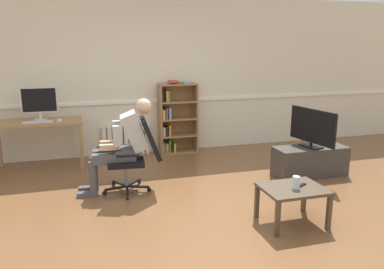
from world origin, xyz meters
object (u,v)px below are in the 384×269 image
keyboard (38,122)px  tv_stand (310,161)px  tv_screen (312,127)px  drinking_glass (296,182)px  person_seated (123,143)px  imac_monitor (39,101)px  spare_remote (301,185)px  radiator (126,140)px  bookshelf (175,119)px  computer_desk (38,128)px  computer_mouse (60,120)px  office_chair (137,152)px  coffee_table (293,192)px

keyboard → tv_stand: (3.81, -1.33, -0.55)m
tv_screen → drinking_glass: bearing=131.3°
person_seated → drinking_glass: 2.22m
imac_monitor → keyboard: size_ratio=1.23×
imac_monitor → tv_stand: imac_monitor is taller
tv_stand → spare_remote: size_ratio=7.13×
radiator → bookshelf: bearing=-6.4°
keyboard → imac_monitor: bearing=84.0°
tv_stand → tv_screen: (0.00, 0.00, 0.51)m
tv_screen → computer_desk: bearing=58.7°
computer_mouse → tv_stand: computer_mouse is taller
bookshelf → radiator: bearing=173.6°
person_seated → radiator: bearing=177.5°
office_chair → coffee_table: 2.04m
office_chair → coffee_table: bearing=50.9°
office_chair → computer_desk: bearing=-130.4°
imac_monitor → drinking_glass: imac_monitor is taller
imac_monitor → radiator: bearing=13.3°
computer_mouse → tv_stand: 3.80m
coffee_table → spare_remote: spare_remote is taller
coffee_table → drinking_glass: drinking_glass is taller
coffee_table → drinking_glass: 0.13m
radiator → tv_stand: radiator is taller
office_chair → drinking_glass: (1.46, -1.46, -0.05)m
person_seated → spare_remote: 2.26m
coffee_table → spare_remote: 0.12m
tv_screen → radiator: bearing=42.6°
person_seated → drinking_glass: bearing=53.2°
coffee_table → drinking_glass: (0.01, -0.04, 0.13)m
computer_desk → radiator: size_ratio=1.61×
radiator → spare_remote: radiator is taller
tv_stand → coffee_table: bearing=-129.3°
person_seated → imac_monitor: bearing=-137.0°
imac_monitor → keyboard: 0.36m
keyboard → computer_desk: bearing=99.9°
tv_stand → spare_remote: 1.62m
tv_screen → bookshelf: bearing=31.8°
office_chair → imac_monitor: bearing=-133.0°
radiator → computer_desk: bearing=-164.1°
spare_remote → office_chair: bearing=22.1°
drinking_glass → spare_remote: size_ratio=0.91×
bookshelf → person_seated: bookshelf is taller
imac_monitor → spare_remote: imac_monitor is taller
radiator → spare_remote: 3.49m
computer_desk → coffee_table: (2.77, -2.77, -0.30)m
imac_monitor → radiator: size_ratio=0.66×
tv_stand → person_seated: bearing=177.1°
drinking_glass → computer_mouse: bearing=132.3°
keyboard → office_chair: 1.79m
computer_desk → coffee_table: size_ratio=2.00×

